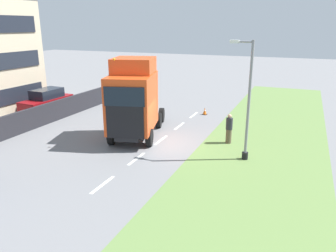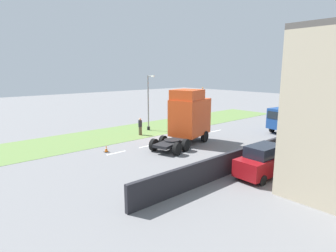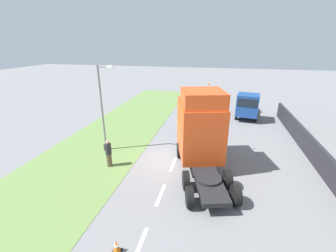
{
  "view_description": "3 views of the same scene",
  "coord_description": "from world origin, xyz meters",
  "px_view_note": "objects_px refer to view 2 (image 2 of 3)",
  "views": [
    {
      "loc": [
        -7.77,
        16.7,
        6.8
      ],
      "look_at": [
        -1.06,
        0.68,
        1.44
      ],
      "focal_mm": 35.0,
      "sensor_mm": 36.0,
      "label": 1
    },
    {
      "loc": [
        19.4,
        -18.57,
        6.66
      ],
      "look_at": [
        0.99,
        -2.3,
        1.77
      ],
      "focal_mm": 30.0,
      "sensor_mm": 36.0,
      "label": 2
    },
    {
      "loc": [
        2.57,
        -13.33,
        7.51
      ],
      "look_at": [
        -0.64,
        0.59,
        2.17
      ],
      "focal_mm": 24.0,
      "sensor_mm": 36.0,
      "label": 3
    }
  ],
  "objects_px": {
    "parked_car": "(264,161)",
    "lamp_post": "(149,105)",
    "pedestrian": "(140,127)",
    "traffic_cone_lead": "(106,149)",
    "flatbed_truck": "(283,120)",
    "lorry_cab": "(189,117)"
  },
  "relations": [
    {
      "from": "pedestrian",
      "to": "traffic_cone_lead",
      "type": "bearing_deg",
      "value": -61.05
    },
    {
      "from": "parked_car",
      "to": "lamp_post",
      "type": "height_order",
      "value": "lamp_post"
    },
    {
      "from": "pedestrian",
      "to": "traffic_cone_lead",
      "type": "height_order",
      "value": "pedestrian"
    },
    {
      "from": "lorry_cab",
      "to": "flatbed_truck",
      "type": "height_order",
      "value": "lorry_cab"
    },
    {
      "from": "lamp_post",
      "to": "pedestrian",
      "type": "bearing_deg",
      "value": -59.11
    },
    {
      "from": "lorry_cab",
      "to": "traffic_cone_lead",
      "type": "bearing_deg",
      "value": -123.72
    },
    {
      "from": "lorry_cab",
      "to": "parked_car",
      "type": "relative_size",
      "value": 1.68
    },
    {
      "from": "lamp_post",
      "to": "parked_car",
      "type": "bearing_deg",
      "value": -11.0
    },
    {
      "from": "lorry_cab",
      "to": "traffic_cone_lead",
      "type": "relative_size",
      "value": 12.47
    },
    {
      "from": "lamp_post",
      "to": "flatbed_truck",
      "type": "bearing_deg",
      "value": 42.28
    },
    {
      "from": "pedestrian",
      "to": "traffic_cone_lead",
      "type": "xyz_separation_m",
      "value": [
        3.21,
        -5.8,
        -0.61
      ]
    },
    {
      "from": "flatbed_truck",
      "to": "pedestrian",
      "type": "relative_size",
      "value": 3.35
    },
    {
      "from": "parked_car",
      "to": "lamp_post",
      "type": "xyz_separation_m",
      "value": [
        -15.93,
        3.1,
        1.83
      ]
    },
    {
      "from": "parked_car",
      "to": "pedestrian",
      "type": "height_order",
      "value": "parked_car"
    },
    {
      "from": "flatbed_truck",
      "to": "lamp_post",
      "type": "bearing_deg",
      "value": 50.53
    },
    {
      "from": "lorry_cab",
      "to": "parked_car",
      "type": "height_order",
      "value": "lorry_cab"
    },
    {
      "from": "pedestrian",
      "to": "traffic_cone_lead",
      "type": "distance_m",
      "value": 6.65
    },
    {
      "from": "flatbed_truck",
      "to": "parked_car",
      "type": "distance_m",
      "value": 13.88
    },
    {
      "from": "parked_car",
      "to": "traffic_cone_lead",
      "type": "xyz_separation_m",
      "value": [
        -11.45,
        -4.83,
        -0.71
      ]
    },
    {
      "from": "traffic_cone_lead",
      "to": "parked_car",
      "type": "bearing_deg",
      "value": 22.86
    },
    {
      "from": "lorry_cab",
      "to": "pedestrian",
      "type": "height_order",
      "value": "lorry_cab"
    },
    {
      "from": "pedestrian",
      "to": "traffic_cone_lead",
      "type": "relative_size",
      "value": 3.11
    }
  ]
}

